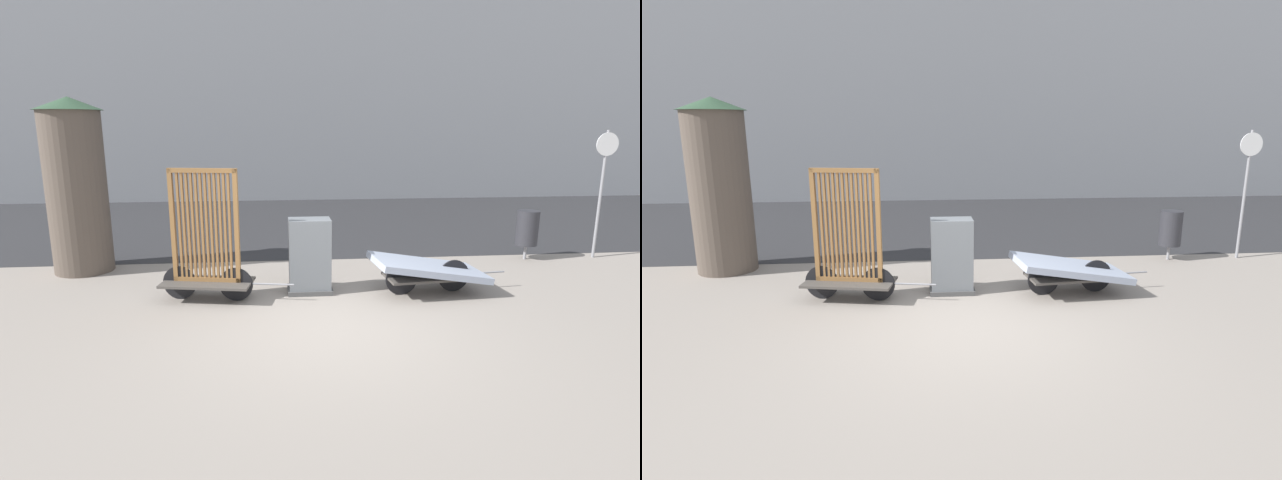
{
  "view_description": "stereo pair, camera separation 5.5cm",
  "coord_description": "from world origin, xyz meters",
  "views": [
    {
      "loc": [
        -0.74,
        -6.58,
        2.84
      ],
      "look_at": [
        0.0,
        1.36,
        0.97
      ],
      "focal_mm": 28.0,
      "sensor_mm": 36.0,
      "label": 1
    },
    {
      "loc": [
        -0.69,
        -6.59,
        2.84
      ],
      "look_at": [
        0.0,
        1.36,
        0.97
      ],
      "focal_mm": 28.0,
      "sensor_mm": 36.0,
      "label": 2
    }
  ],
  "objects": [
    {
      "name": "ground_plane",
      "position": [
        0.0,
        0.0,
        0.0
      ],
      "size": [
        60.0,
        60.0,
        0.0
      ],
      "primitive_type": "plane",
      "color": "gray"
    },
    {
      "name": "road_strip",
      "position": [
        0.0,
        7.95,
        0.0
      ],
      "size": [
        56.0,
        8.58,
        0.01
      ],
      "color": "#2D2D30",
      "rests_on": "ground_plane"
    },
    {
      "name": "building_facade",
      "position": [
        0.0,
        14.24,
        7.13
      ],
      "size": [
        48.0,
        4.0,
        14.26
      ],
      "color": "gray",
      "rests_on": "ground_plane"
    },
    {
      "name": "bike_cart_with_bedframe",
      "position": [
        -1.85,
        1.36,
        0.78
      ],
      "size": [
        2.18,
        0.93,
        2.16
      ],
      "rotation": [
        0.0,
        0.0,
        -0.18
      ],
      "color": "#4C4742",
      "rests_on": "ground_plane"
    },
    {
      "name": "bike_cart_with_mattress",
      "position": [
        1.85,
        1.36,
        0.42
      ],
      "size": [
        2.42,
        1.22,
        0.67
      ],
      "rotation": [
        0.0,
        0.0,
        0.1
      ],
      "color": "#4C4742",
      "rests_on": "ground_plane"
    },
    {
      "name": "utility_cabinet",
      "position": [
        -0.15,
        1.59,
        0.6
      ],
      "size": [
        0.76,
        0.51,
        1.28
      ],
      "color": "#4C4C4C",
      "rests_on": "ground_plane"
    },
    {
      "name": "trash_bin",
      "position": [
        4.6,
        3.31,
        0.68
      ],
      "size": [
        0.45,
        0.45,
        1.05
      ],
      "color": "gray",
      "rests_on": "ground_plane"
    },
    {
      "name": "sign_post",
      "position": [
        6.15,
        3.3,
        1.7
      ],
      "size": [
        0.48,
        0.06,
        2.71
      ],
      "color": "gray",
      "rests_on": "ground_plane"
    },
    {
      "name": "advertising_column",
      "position": [
        -4.49,
        3.31,
        1.69
      ],
      "size": [
        1.24,
        1.24,
        3.32
      ],
      "color": "brown",
      "rests_on": "ground_plane"
    }
  ]
}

